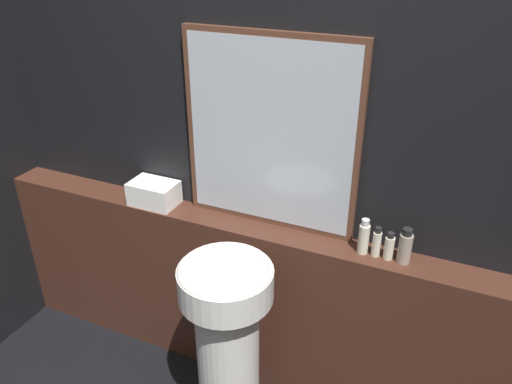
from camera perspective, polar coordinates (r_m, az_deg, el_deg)
wall_back at (r=2.29m, az=1.73°, el=4.25°), size 8.00×0.06×2.50m
vanity_counter at (r=2.62m, az=0.47°, el=-12.73°), size 2.95×0.18×0.92m
pedestal_sink at (r=2.30m, az=-3.25°, el=-17.03°), size 0.40×0.40×0.97m
mirror at (r=2.20m, az=1.57°, el=6.52°), size 0.81×0.03×0.89m
towel_stack at (r=2.58m, az=-11.57°, el=-0.12°), size 0.24×0.16×0.12m
shampoo_bottle at (r=2.19m, az=12.21°, el=-5.09°), size 0.05×0.05×0.17m
conditioner_bottle at (r=2.19m, az=13.62°, el=-5.65°), size 0.04×0.04×0.14m
lotion_bottle at (r=2.19m, az=14.98°, el=-6.06°), size 0.04×0.04×0.13m
body_wash_bottle at (r=2.17m, az=16.67°, el=-6.03°), size 0.06×0.06×0.16m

